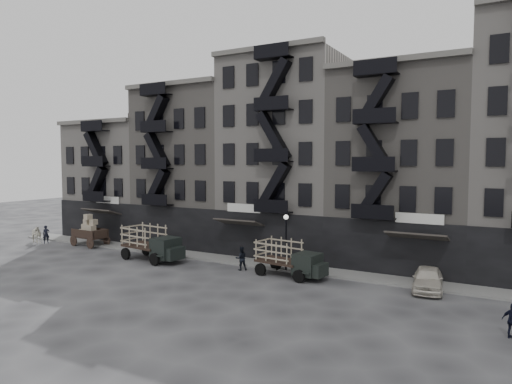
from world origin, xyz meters
The scene contains 14 objects.
ground centered at (0.00, 0.00, 0.00)m, with size 140.00×140.00×0.00m, color #38383A.
sidewalk centered at (0.00, 3.75, 0.07)m, with size 55.00×2.50×0.15m, color slate.
building_west centered at (-20.00, 9.83, 6.00)m, with size 10.00×11.35×13.20m.
building_midwest centered at (-10.00, 9.83, 7.50)m, with size 10.00×11.35×16.20m.
building_center centered at (0.00, 9.82, 8.50)m, with size 10.00×11.35×18.20m.
building_mideast centered at (10.00, 9.83, 7.50)m, with size 10.00×11.35×16.20m.
lamp_post centered at (3.00, 2.60, 2.78)m, with size 0.36×0.36×4.28m.
horse centered at (-24.00, 0.92, 0.89)m, with size 0.96×2.11×1.78m, color silver.
wagon centered at (-18.10, 2.59, 1.74)m, with size 3.76×2.24×3.05m.
stake_truck_west centered at (-8.33, 0.62, 1.65)m, with size 5.98×2.99×2.89m.
stake_truck_east centered at (3.81, 1.41, 1.48)m, with size 5.37×2.70×2.59m.
car_east centered at (13.00, 2.60, 0.75)m, with size 1.78×4.42×1.51m, color beige.
pedestrian_west centered at (-22.96, 1.43, 0.89)m, with size 0.65×0.43×1.78m, color black.
pedestrian_mid centered at (-0.16, 1.40, 0.89)m, with size 0.87×0.68×1.79m, color black.
Camera 1 is at (17.43, -27.62, 8.29)m, focal length 32.00 mm.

